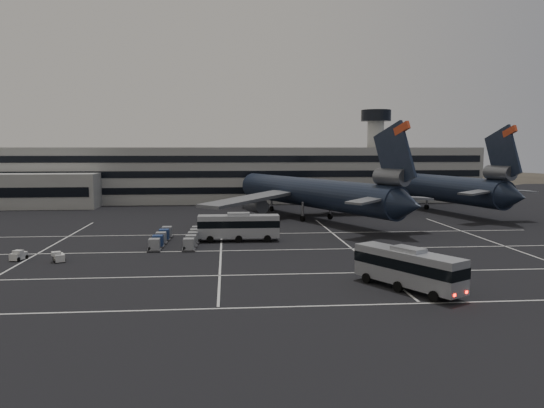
{
  "coord_description": "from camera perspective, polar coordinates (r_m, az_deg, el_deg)",
  "views": [
    {
      "loc": [
        -5.19,
        -66.72,
        13.77
      ],
      "look_at": [
        2.0,
        16.37,
        5.0
      ],
      "focal_mm": 35.0,
      "sensor_mm": 36.0,
      "label": 1
    }
  ],
  "objects": [
    {
      "name": "ground",
      "position": [
        68.32,
        -0.49,
        -5.62
      ],
      "size": [
        260.0,
        260.0,
        0.0
      ],
      "primitive_type": "plane",
      "color": "black",
      "rests_on": "ground"
    },
    {
      "name": "lane_markings",
      "position": [
        69.1,
        0.25,
        -5.49
      ],
      "size": [
        90.0,
        55.62,
        0.01
      ],
      "color": "silver",
      "rests_on": "ground"
    },
    {
      "name": "terminal",
      "position": [
        138.05,
        -4.01,
        3.15
      ],
      "size": [
        125.0,
        26.0,
        24.0
      ],
      "color": "gray",
      "rests_on": "ground"
    },
    {
      "name": "hills",
      "position": [
        239.25,
        0.65,
        -0.2
      ],
      "size": [
        352.0,
        180.0,
        44.0
      ],
      "color": "#38332B",
      "rests_on": "ground"
    },
    {
      "name": "trijet_main",
      "position": [
        102.86,
        4.36,
        1.23
      ],
      "size": [
        43.3,
        54.32,
        18.08
      ],
      "rotation": [
        0.0,
        0.0,
        0.44
      ],
      "color": "black",
      "rests_on": "ground"
    },
    {
      "name": "trijet_far",
      "position": [
        123.7,
        16.61,
        1.89
      ],
      "size": [
        22.25,
        57.13,
        18.08
      ],
      "rotation": [
        0.0,
        0.0,
        0.23
      ],
      "color": "black",
      "rests_on": "ground"
    },
    {
      "name": "bus_near",
      "position": [
        53.55,
        14.42,
        -6.54
      ],
      "size": [
        8.46,
        11.72,
        4.23
      ],
      "rotation": [
        0.0,
        0.0,
        0.53
      ],
      "color": "#999BA1",
      "rests_on": "ground"
    },
    {
      "name": "bus_far",
      "position": [
        79.09,
        -3.61,
        -2.32
      ],
      "size": [
        12.1,
        3.15,
        4.27
      ],
      "rotation": [
        0.0,
        0.0,
        1.56
      ],
      "color": "#999BA1",
      "rests_on": "ground"
    },
    {
      "name": "tug_a",
      "position": [
        72.81,
        -25.64,
        -5.03
      ],
      "size": [
        1.79,
        2.32,
        1.32
      ],
      "rotation": [
        0.0,
        0.0,
        -0.3
      ],
      "color": "silver",
      "rests_on": "ground"
    },
    {
      "name": "tug_b",
      "position": [
        69.92,
        -21.93,
        -5.31
      ],
      "size": [
        1.96,
        2.35,
        1.31
      ],
      "rotation": [
        0.0,
        0.0,
        0.43
      ],
      "color": "silver",
      "rests_on": "ground"
    },
    {
      "name": "uld_cluster",
      "position": [
        78.11,
        -10.17,
        -3.63
      ],
      "size": [
        6.91,
        13.35,
        1.71
      ],
      "rotation": [
        0.0,
        0.0,
        -0.04
      ],
      "color": "#2D2D30",
      "rests_on": "ground"
    }
  ]
}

